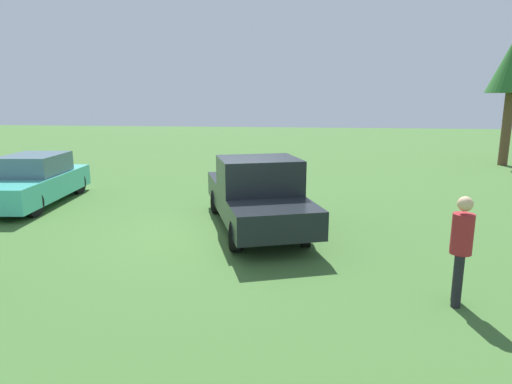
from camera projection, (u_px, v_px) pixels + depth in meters
The scene contains 4 objects.
ground_plane at pixel (223, 233), 10.42m from camera, with size 80.00×80.00×0.00m, color #3D662D.
pickup_truck at pixel (257, 193), 10.60m from camera, with size 5.36×3.41×1.78m.
sedan_near at pixel (34, 181), 13.25m from camera, with size 4.69×2.28×1.49m.
person_bystander at pixel (461, 245), 6.61m from camera, with size 0.40×0.40×1.73m.
Camera 1 is at (-9.81, -2.06, 3.14)m, focal length 30.60 mm.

